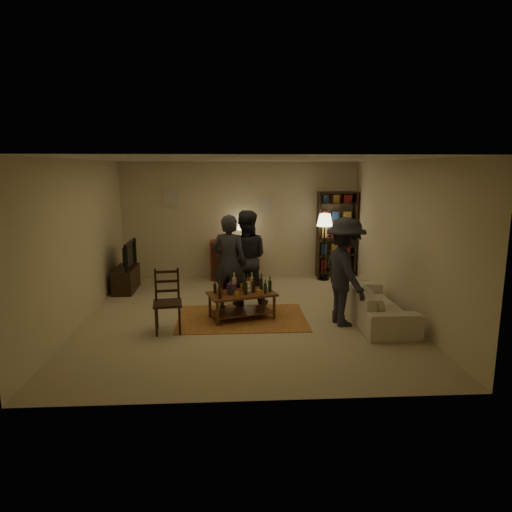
{
  "coord_description": "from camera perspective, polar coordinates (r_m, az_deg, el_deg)",
  "views": [
    {
      "loc": [
        -0.26,
        -7.69,
        2.57
      ],
      "look_at": [
        0.2,
        0.1,
        1.05
      ],
      "focal_mm": 32.0,
      "sensor_mm": 36.0,
      "label": 1
    }
  ],
  "objects": [
    {
      "name": "room_shell",
      "position": [
        10.7,
        -5.49,
        6.94
      ],
      "size": [
        6.0,
        6.0,
        6.0
      ],
      "color": "beige",
      "rests_on": "ground"
    },
    {
      "name": "floor",
      "position": [
        8.11,
        -1.37,
        -7.44
      ],
      "size": [
        6.0,
        6.0,
        0.0
      ],
      "primitive_type": "plane",
      "color": "#C6B793",
      "rests_on": "ground"
    },
    {
      "name": "tv_stand",
      "position": [
        9.98,
        -15.95,
        -2.04
      ],
      "size": [
        0.4,
        1.0,
        1.06
      ],
      "color": "black",
      "rests_on": "ground"
    },
    {
      "name": "person_left",
      "position": [
        8.22,
        -3.36,
        -0.87
      ],
      "size": [
        0.73,
        0.57,
        1.75
      ],
      "primitive_type": "imported",
      "rotation": [
        0.0,
        0.0,
        2.88
      ],
      "color": "#2A2A32",
      "rests_on": "ground"
    },
    {
      "name": "person_right",
      "position": [
        8.51,
        -1.34,
        -0.28
      ],
      "size": [
        0.94,
        0.76,
        1.8
      ],
      "primitive_type": "imported",
      "rotation": [
        0.0,
        0.0,
        3.04
      ],
      "color": "#27272E",
      "rests_on": "ground"
    },
    {
      "name": "person_by_sofa",
      "position": [
        7.58,
        11.06,
        -1.95
      ],
      "size": [
        0.86,
        1.25,
        1.79
      ],
      "primitive_type": "imported",
      "rotation": [
        0.0,
        0.0,
        1.75
      ],
      "color": "#26262E",
      "rests_on": "ground"
    },
    {
      "name": "sofa",
      "position": [
        8.02,
        14.72,
        -5.75
      ],
      "size": [
        0.81,
        2.08,
        0.61
      ],
      "primitive_type": "imported",
      "rotation": [
        0.0,
        0.0,
        1.57
      ],
      "color": "beige",
      "rests_on": "ground"
    },
    {
      "name": "dining_chair",
      "position": [
        7.37,
        -11.02,
        -5.22
      ],
      "size": [
        0.49,
        0.49,
        1.01
      ],
      "rotation": [
        0.0,
        0.0,
        0.12
      ],
      "color": "black",
      "rests_on": "ground"
    },
    {
      "name": "coffee_table",
      "position": [
        7.84,
        -1.83,
        -4.97
      ],
      "size": [
        1.25,
        0.92,
        0.8
      ],
      "rotation": [
        0.0,
        0.0,
        0.3
      ],
      "color": "brown",
      "rests_on": "ground"
    },
    {
      "name": "floor_lamp",
      "position": [
        10.51,
        8.58,
        3.92
      ],
      "size": [
        0.36,
        0.36,
        1.53
      ],
      "color": "black",
      "rests_on": "ground"
    },
    {
      "name": "rug",
      "position": [
        7.96,
        -1.78,
        -7.76
      ],
      "size": [
        2.2,
        1.5,
        0.01
      ],
      "primitive_type": "cube",
      "color": "maroon",
      "rests_on": "ground"
    },
    {
      "name": "dresser",
      "position": [
        10.61,
        -2.94,
        -0.36
      ],
      "size": [
        1.0,
        0.5,
        1.36
      ],
      "color": "maroon",
      "rests_on": "ground"
    },
    {
      "name": "bookshelf",
      "position": [
        10.87,
        10.0,
        2.75
      ],
      "size": [
        0.9,
        0.34,
        2.02
      ],
      "color": "black",
      "rests_on": "ground"
    }
  ]
}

